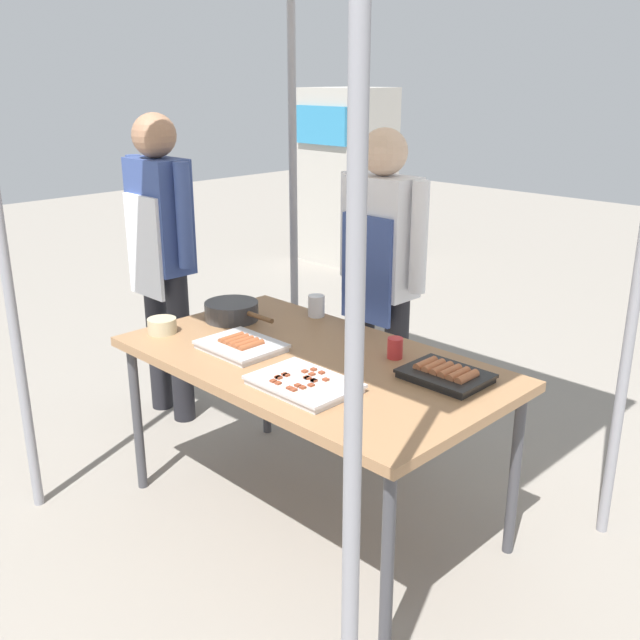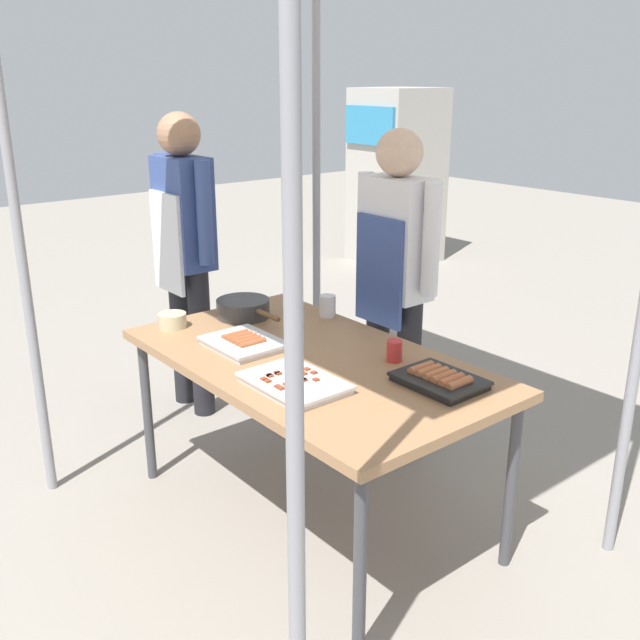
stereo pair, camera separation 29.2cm
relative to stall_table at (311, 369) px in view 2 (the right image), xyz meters
name	(u,v)px [view 2 (the right image)]	position (x,y,z in m)	size (l,w,h in m)	color
ground_plane	(311,515)	(0.00, 0.00, -0.70)	(18.00, 18.00, 0.00)	gray
stall_table	(311,369)	(0.00, 0.00, 0.00)	(1.60, 0.90, 0.75)	#9E724C
tray_grilled_sausages	(244,343)	(-0.27, -0.14, 0.07)	(0.33, 0.26, 0.05)	silver
tray_meat_skewers	(294,383)	(0.19, -0.23, 0.07)	(0.39, 0.27, 0.04)	silver
tray_pork_links	(440,380)	(0.52, 0.20, 0.07)	(0.31, 0.24, 0.05)	black
cooking_wok	(243,308)	(-0.61, 0.08, 0.10)	(0.41, 0.25, 0.09)	#38383A
condiment_bowl	(172,320)	(-0.69, -0.26, 0.09)	(0.13, 0.13, 0.07)	#BFB28C
drink_cup_near_edge	(327,306)	(-0.36, 0.39, 0.10)	(0.08, 0.08, 0.10)	white
drink_cup_by_wok	(394,351)	(0.24, 0.24, 0.10)	(0.06, 0.06, 0.09)	red
vendor_woman	(395,268)	(-0.24, 0.71, 0.26)	(0.52, 0.23, 1.61)	black
customer_nearby	(185,240)	(-1.30, 0.16, 0.29)	(0.52, 0.23, 1.66)	black
neighbor_stall_left	(397,176)	(-3.10, 3.59, 0.17)	(0.73, 0.78, 1.72)	#B7B2A8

